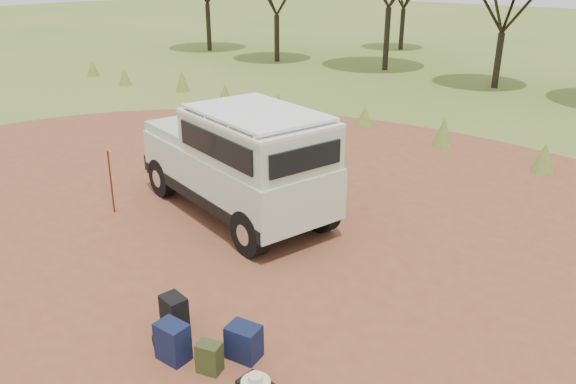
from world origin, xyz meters
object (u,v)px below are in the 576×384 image
Objects in this scene: walking_staff at (111,183)px; backpack_olive at (209,358)px; safari_vehicle at (239,163)px; backpack_black at (174,312)px; duffel_navy at (244,342)px; backpack_navy at (173,342)px.

walking_staff is 3.52× the size of backpack_olive.
safari_vehicle is 9.96× the size of backpack_black.
safari_vehicle is 5.18m from backpack_olive.
walking_staff is at bearing 165.33° from backpack_black.
walking_staff is 3.11× the size of duffel_navy.
backpack_navy is at bearing -148.36° from duffel_navy.
walking_staff is (-2.06, -1.79, -0.42)m from safari_vehicle.
backpack_olive is (5.30, -2.13, -0.54)m from walking_staff.
safari_vehicle is 9.34× the size of backpack_navy.
safari_vehicle is 12.06× the size of backpack_olive.
walking_staff is at bearing 151.53° from backpack_navy.
backpack_navy reaches higher than duffel_navy.
backpack_black is 1.21× the size of backpack_olive.
walking_staff is 5.71m from duffel_navy.
backpack_black is 0.73m from backpack_navy.
safari_vehicle is at bearing 111.73° from backpack_olive.
duffel_navy is at bearing 16.24° from backpack_black.
safari_vehicle is 2.76m from walking_staff.
backpack_navy is at bearing -86.73° from walking_staff.
duffel_navy is at bearing -77.64° from walking_staff.
backpack_navy reaches higher than backpack_olive.
walking_staff is 2.73× the size of backpack_navy.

